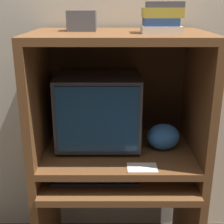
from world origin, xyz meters
name	(u,v)px	position (x,y,z in m)	size (l,w,h in m)	color
wall_back	(117,38)	(0.00, 0.62, 1.30)	(6.00, 0.06, 2.60)	beige
desk_base	(118,207)	(0.00, 0.25, 0.39)	(0.86, 0.59, 0.63)	brown
desk_monitor_shelf	(118,153)	(0.00, 0.28, 0.72)	(0.86, 0.56, 0.12)	brown
hutch_upper	(118,75)	(0.00, 0.31, 1.15)	(0.86, 0.56, 0.62)	brown
crt_monitor	(98,109)	(-0.11, 0.34, 0.95)	(0.44, 0.37, 0.39)	#333338
keyboard	(95,178)	(-0.12, 0.15, 0.64)	(0.44, 0.14, 0.03)	black
mouse	(152,176)	(0.18, 0.16, 0.64)	(0.06, 0.04, 0.03)	#28282B
snack_bag	(163,137)	(0.24, 0.28, 0.82)	(0.17, 0.13, 0.14)	#336BB7
book_stack	(161,18)	(0.19, 0.21, 1.43)	(0.18, 0.14, 0.14)	beige
paper_card	(142,168)	(0.11, 0.07, 0.75)	(0.14, 0.09, 0.00)	white
storage_box	(81,21)	(-0.18, 0.33, 1.41)	(0.14, 0.12, 0.10)	#4C4C51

